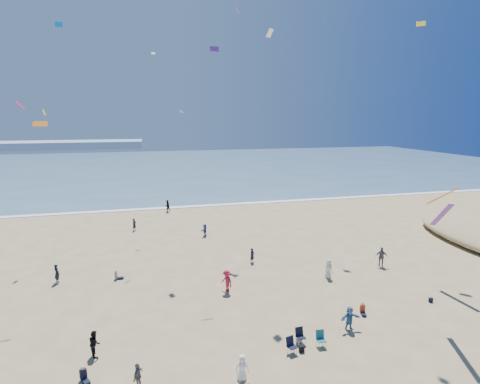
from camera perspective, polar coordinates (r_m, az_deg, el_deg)
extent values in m
cube|color=#476B84|center=(108.57, -12.29, 3.76)|extent=(220.00, 100.00, 0.06)
cube|color=white|center=(59.37, -10.61, -2.36)|extent=(220.00, 1.20, 0.08)
cube|color=#7A8EA8|center=(191.67, -31.46, 6.03)|extent=(110.00, 20.00, 3.20)
imported|color=black|center=(36.84, 1.87, -9.64)|extent=(0.64, 0.59, 1.46)
imported|color=#A51737|center=(31.11, -2.03, -13.40)|extent=(1.13, 1.36, 1.82)
imported|color=#38669A|center=(27.23, 16.35, -17.99)|extent=(1.51, 0.56, 1.60)
imported|color=silver|center=(34.39, 13.33, -11.31)|extent=(0.76, 0.95, 1.71)
imported|color=black|center=(48.56, -15.80, -4.80)|extent=(0.64, 0.68, 1.55)
imported|color=#39539F|center=(44.87, -5.40, -5.79)|extent=(1.12, 1.38, 1.48)
imported|color=slate|center=(22.31, -15.28, -25.40)|extent=(0.72, 0.91, 1.45)
imported|color=white|center=(22.16, 0.32, -25.18)|extent=(0.74, 0.50, 1.48)
imported|color=slate|center=(38.33, 20.76, -9.22)|extent=(1.19, 0.93, 1.89)
imported|color=black|center=(25.39, -21.28, -20.67)|extent=(0.83, 0.93, 1.59)
imported|color=black|center=(36.20, -26.13, -11.09)|extent=(0.68, 0.71, 1.65)
imported|color=black|center=(56.87, -11.02, -2.10)|extent=(1.06, 0.95, 1.78)
cube|color=silver|center=(25.63, 8.97, -21.21)|extent=(0.35, 0.20, 0.40)
cube|color=black|center=(24.78, 9.38, -22.50)|extent=(0.30, 0.22, 0.38)
cube|color=black|center=(33.23, 27.06, -14.43)|extent=(0.28, 0.18, 0.34)
cube|color=#D60A49|center=(26.89, -30.54, 11.32)|extent=(0.48, 0.78, 0.48)
cube|color=#53278C|center=(35.00, -3.93, 20.92)|extent=(0.79, 0.19, 0.47)
cube|color=yellow|center=(44.65, 25.85, 22.08)|extent=(0.79, 0.81, 0.38)
cube|color=white|center=(33.43, 4.56, 23.01)|extent=(0.72, 0.68, 0.63)
cube|color=yellow|center=(42.27, -27.70, 10.68)|extent=(0.22, 0.53, 0.55)
cube|color=#1D96D7|center=(35.58, -8.92, 12.02)|extent=(0.55, 0.76, 0.28)
cube|color=orange|center=(26.68, -28.16, 9.15)|extent=(0.86, 0.40, 0.31)
cube|color=green|center=(51.01, -13.07, 19.89)|extent=(0.49, 0.37, 0.27)
cube|color=#6032A3|center=(47.94, 13.12, 24.48)|extent=(0.66, 0.66, 0.42)
cube|color=#0B72EB|center=(36.73, -25.89, 21.97)|extent=(0.57, 0.21, 0.45)
cube|color=pink|center=(46.36, -0.43, 25.95)|extent=(0.46, 0.55, 0.64)
cube|color=#5F279F|center=(27.78, 28.33, -3.14)|extent=(0.35, 3.14, 2.21)
cube|color=orange|center=(35.55, 28.43, -0.58)|extent=(0.35, 2.64, 1.87)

